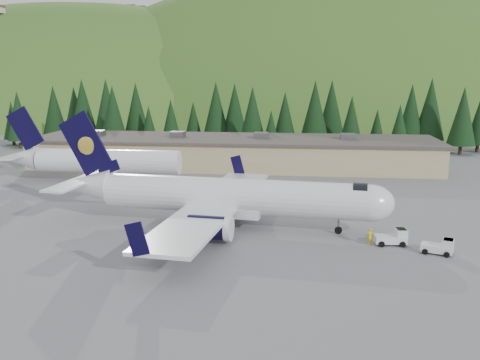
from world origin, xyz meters
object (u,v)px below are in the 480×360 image
Objects in this scene: second_airliner at (90,160)px; airliner at (224,197)px; baggage_tug_b at (440,247)px; ramp_worker at (370,237)px; baggage_tug_a at (393,237)px; terminal_building at (233,152)px.

airliner is at bearing -42.55° from second_airliner.
second_airliner is at bearing 167.26° from baggage_tug_b.
airliner is at bearing -177.71° from baggage_tug_b.
second_airliner is 16.27× the size of ramp_worker.
baggage_tug_b is at bearing -36.10° from baggage_tug_a.
terminal_building is at bearing 138.98° from baggage_tug_b.
terminal_building is at bearing 38.78° from second_airliner.
airliner is at bearing -84.08° from terminal_building.
baggage_tug_b is 6.43m from ramp_worker.
baggage_tug_a is at bearing 159.82° from ramp_worker.
terminal_building is 42.00× the size of ramp_worker.
baggage_tug_b is 1.84× the size of ramp_worker.
second_airliner is 8.82× the size of baggage_tug_b.
airliner is 1.35× the size of second_airliner.
airliner is 0.52× the size of terminal_building.
ramp_worker is (38.81, -26.52, -2.48)m from second_airliner.
baggage_tug_a is 47.21m from terminal_building.
second_airliner is 48.79m from baggage_tug_a.
airliner is 22.00× the size of ramp_worker.
second_airliner reaches higher than ramp_worker.
second_airliner is at bearing 143.54° from airliner.
baggage_tug_a is at bearing -32.45° from second_airliner.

